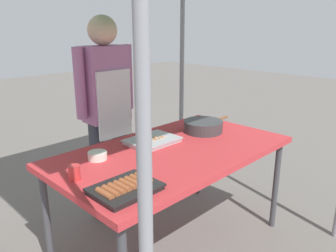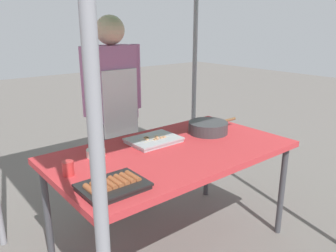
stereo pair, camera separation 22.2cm
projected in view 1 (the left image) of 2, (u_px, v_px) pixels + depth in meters
The scene contains 8 objects.
ground_plane at pixel (173, 245), 2.45m from camera, with size 18.00×18.00×0.00m, color #66605B.
stall_table at pixel (173, 156), 2.25m from camera, with size 1.60×0.90×0.75m.
tray_grilled_sausages at pixel (125, 188), 1.66m from camera, with size 0.33×0.25×0.05m.
tray_meat_skewers at pixel (152, 141), 2.35m from camera, with size 0.35×0.26×0.04m.
cooking_wok at pixel (203, 126), 2.59m from camera, with size 0.46×0.30×0.09m.
condiment_bowl at pixel (98, 156), 2.06m from camera, with size 0.12×0.12×0.05m, color silver.
drink_cup_near_edge at pixel (74, 173), 1.78m from camera, with size 0.06×0.06×0.08m, color red.
vendor_woman at pixel (107, 103), 2.62m from camera, with size 0.52×0.23×1.62m.
Camera 1 is at (-1.51, -1.45, 1.55)m, focal length 35.85 mm.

